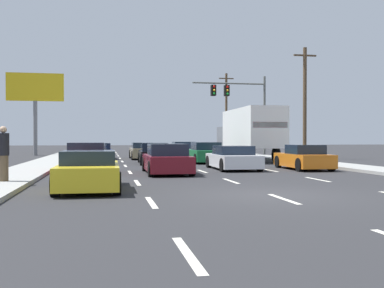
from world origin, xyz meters
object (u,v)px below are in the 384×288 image
box_truck (248,131)px  traffic_signal_mast (236,98)px  car_blue (93,155)px  car_orange (304,158)px  car_black (154,154)px  utility_pole_far (226,111)px  car_red (87,159)px  car_green (205,153)px  car_white (233,158)px  car_silver (183,151)px  car_yellow (89,172)px  pedestrian_near_corner (3,154)px  car_navy (100,152)px  car_tan (143,151)px  utility_pole_mid (305,102)px  car_maroon (167,160)px

box_truck → traffic_signal_mast: traffic_signal_mast is taller
car_blue → car_orange: (10.57, -7.62, 0.03)m
car_black → utility_pole_far: (11.24, 24.72, 4.23)m
car_red → box_truck: size_ratio=0.46×
car_green → car_orange: bearing=-62.8°
car_green → car_white: 6.30m
car_silver → utility_pole_far: (8.22, 17.70, 4.22)m
car_white → car_orange: size_ratio=1.06×
car_yellow → pedestrian_near_corner: size_ratio=2.31×
car_red → car_white: (7.08, 1.15, -0.07)m
car_white → pedestrian_near_corner: size_ratio=2.38×
car_navy → traffic_signal_mast: bearing=18.1°
car_blue → car_black: bearing=-16.0°
car_blue → car_black: car_black is taller
utility_pole_far → car_white: bearing=-104.5°
car_navy → box_truck: size_ratio=0.46×
car_red → car_orange: 10.61m
car_white → utility_pole_far: bearing=75.5°
car_navy → car_silver: size_ratio=0.93×
car_red → car_white: size_ratio=0.99×
car_tan → box_truck: (7.09, -3.98, 1.48)m
box_truck → traffic_signal_mast: size_ratio=1.32×
car_yellow → car_green: car_green is taller
traffic_signal_mast → utility_pole_mid: 7.50m
car_tan → traffic_signal_mast: 10.69m
car_black → car_green: 3.31m
car_blue → utility_pole_mid: 16.44m
car_black → utility_pole_far: utility_pole_far is taller
pedestrian_near_corner → car_white: bearing=32.1°
utility_pole_far → traffic_signal_mast: bearing=-101.6°
car_navy → car_green: size_ratio=1.07×
car_black → utility_pole_mid: size_ratio=0.54×
car_red → utility_pole_far: size_ratio=0.46×
car_yellow → box_truck: bearing=57.9°
car_blue → car_black: (3.72, -1.07, 0.05)m
car_navy → car_yellow: size_ratio=1.03×
car_yellow → pedestrian_near_corner: 3.44m
car_navy → utility_pole_mid: utility_pole_mid is taller
car_maroon → box_truck: 12.89m
car_silver → pedestrian_near_corner: size_ratio=2.56×
car_yellow → car_white: (6.76, 7.89, 0.01)m
car_blue → car_white: bearing=-44.8°
car_maroon → car_yellow: bearing=-118.3°
car_white → car_orange: car_orange is taller
car_tan → utility_pole_far: 21.85m
car_black → box_truck: bearing=20.8°
car_tan → car_silver: bearing=7.6°
car_navy → car_red: car_red is taller
car_navy → car_tan: 3.22m
car_silver → car_maroon: bearing=-102.4°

